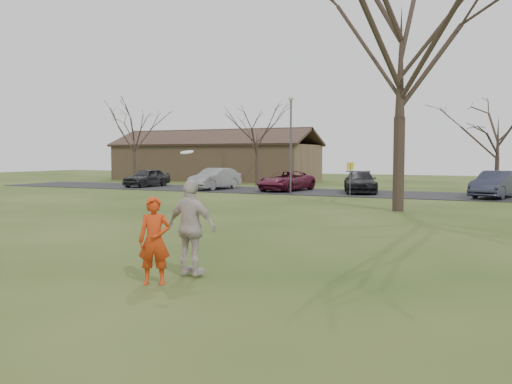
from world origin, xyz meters
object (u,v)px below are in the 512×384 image
car_3 (360,182)px  catching_play (191,227)px  lamp_post (291,132)px  big_tree (401,53)px  car_0 (147,177)px  car_1 (215,179)px  car_2 (286,181)px  car_5 (497,184)px  player_defender (154,241)px  building (216,161)px

car_3 → catching_play: 25.35m
lamp_post → big_tree: big_tree is taller
catching_play → car_0: bearing=127.8°
car_1 → car_3: (10.45, 0.80, -0.05)m
car_2 → car_5: size_ratio=1.05×
car_5 → big_tree: 12.06m
player_defender → big_tree: big_tree is taller
car_2 → big_tree: size_ratio=0.36×
player_defender → car_0: size_ratio=0.40×
car_0 → player_defender: bearing=-48.7°
player_defender → car_0: (-18.99, 25.73, -0.09)m
player_defender → car_3: size_ratio=0.35×
catching_play → player_defender: bearing=-113.7°
car_5 → car_0: bearing=-162.9°
catching_play → big_tree: (1.66, 14.93, 5.97)m
catching_play → big_tree: bearing=83.6°
car_0 → car_1: bearing=0.3°
car_0 → car_3: size_ratio=0.86×
car_2 → big_tree: bearing=-38.1°
car_5 → building: (-26.02, 13.46, 1.11)m
car_2 → building: bearing=143.7°
car_5 → car_1: bearing=-161.6°
car_0 → building: bearing=99.3°
car_2 → car_3: 5.14m
big_tree → car_1: bearing=147.0°
building → car_2: bearing=-45.5°
big_tree → car_3: bearing=112.1°
car_2 → lamp_post: bearing=-54.0°
car_5 → player_defender: bearing=-85.2°
car_2 → big_tree: 15.09m
car_0 → car_5: size_ratio=0.89×
player_defender → lamp_post: bearing=78.4°
catching_play → lamp_post: size_ratio=0.41×
player_defender → car_1: player_defender is taller
car_0 → lamp_post: bearing=-6.0°
car_3 → car_1: bearing=167.4°
car_5 → building: 29.31m
player_defender → lamp_post: size_ratio=0.27×
car_0 → catching_play: bearing=-47.3°
car_2 → catching_play: bearing=-63.8°
car_1 → catching_play: size_ratio=1.81×
car_0 → car_1: 6.40m
building → car_3: bearing=-35.5°
car_1 → lamp_post: size_ratio=0.74×
big_tree → lamp_post: bearing=136.8°
car_1 → car_2: 5.35m
catching_play → lamp_post: 23.49m
car_0 → car_2: (11.70, 0.08, -0.03)m
player_defender → car_5: 25.97m
building → car_0: bearing=-85.6°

